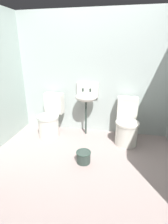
# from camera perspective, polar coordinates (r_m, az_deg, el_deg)

# --- Properties ---
(ground_plane) EXTENTS (3.29, 2.63, 0.08)m
(ground_plane) POSITION_cam_1_polar(r_m,az_deg,el_deg) (2.75, -1.22, -16.65)
(ground_plane) COLOR gray
(wall_back) EXTENTS (3.29, 0.10, 2.25)m
(wall_back) POSITION_cam_1_polar(r_m,az_deg,el_deg) (3.38, 3.10, 11.97)
(wall_back) COLOR #A9B6B2
(wall_back) RESTS_ON ground
(toilet_left) EXTENTS (0.43, 0.62, 0.78)m
(toilet_left) POSITION_cam_1_polar(r_m,az_deg,el_deg) (3.42, -10.95, -2.26)
(toilet_left) COLOR silver
(toilet_left) RESTS_ON ground
(toilet_right) EXTENTS (0.41, 0.60, 0.78)m
(toilet_right) POSITION_cam_1_polar(r_m,az_deg,el_deg) (3.19, 13.79, -4.24)
(toilet_right) COLOR silver
(toilet_right) RESTS_ON ground
(sink) EXTENTS (0.42, 0.35, 0.99)m
(sink) POSITION_cam_1_polar(r_m,az_deg,el_deg) (3.27, 0.73, 5.07)
(sink) COLOR #2F3D37
(sink) RESTS_ON ground
(bucket) EXTENTS (0.22, 0.22, 0.18)m
(bucket) POSITION_cam_1_polar(r_m,az_deg,el_deg) (2.67, -0.15, -14.43)
(bucket) COLOR #2F3D37
(bucket) RESTS_ON ground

